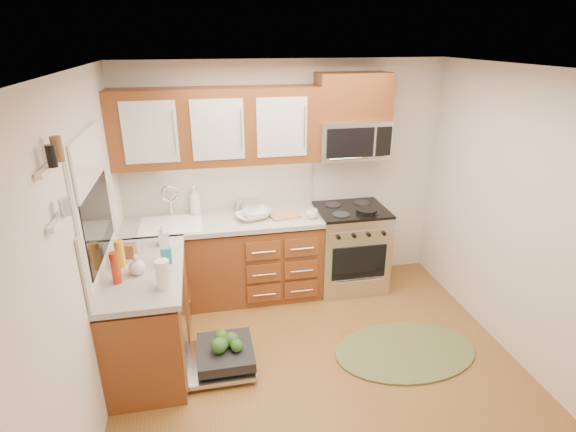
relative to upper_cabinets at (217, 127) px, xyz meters
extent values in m
plane|color=brown|center=(0.73, -1.57, -1.88)|extent=(3.50, 3.50, 0.00)
plane|color=white|center=(0.73, -1.57, 0.62)|extent=(3.50, 3.50, 0.00)
cube|color=beige|center=(0.73, 0.18, -0.62)|extent=(3.50, 0.04, 2.50)
cube|color=beige|center=(0.73, -3.33, -0.62)|extent=(3.50, 0.04, 2.50)
cube|color=beige|center=(-1.02, -1.57, -0.62)|extent=(0.04, 3.50, 2.50)
cube|color=beige|center=(2.48, -1.57, -0.62)|extent=(0.04, 3.50, 2.50)
cube|color=brown|center=(0.00, -0.12, -1.45)|extent=(2.05, 0.60, 0.85)
cube|color=brown|center=(-0.72, -1.05, -1.45)|extent=(0.60, 1.25, 0.85)
cube|color=#9D9890|center=(0.00, -0.14, -0.97)|extent=(2.07, 0.64, 0.05)
cube|color=#9D9890|center=(-0.71, -1.05, -0.97)|extent=(0.64, 1.27, 0.05)
cube|color=#BBB5A8|center=(0.00, 0.16, -0.67)|extent=(2.05, 0.02, 0.57)
cube|color=#BBB5A8|center=(-1.01, -1.05, -0.67)|extent=(0.02, 1.25, 0.57)
cube|color=brown|center=(1.41, 0.00, 0.26)|extent=(0.76, 0.35, 0.47)
cube|color=white|center=(-0.98, -1.07, 0.00)|extent=(0.02, 0.96, 0.40)
cube|color=white|center=(-0.99, -1.92, 0.17)|extent=(0.04, 0.40, 0.03)
cube|color=white|center=(-0.99, -1.92, -0.12)|extent=(0.04, 0.40, 0.03)
cylinder|color=black|center=(1.52, -0.29, -0.90)|extent=(0.30, 0.30, 0.04)
cylinder|color=silver|center=(0.30, 0.03, -0.89)|extent=(0.27, 0.27, 0.12)
cube|color=tan|center=(0.65, -0.17, -0.94)|extent=(0.34, 0.26, 0.02)
cylinder|color=silver|center=(0.20, 0.07, -0.88)|extent=(0.11, 0.11, 0.14)
cylinder|color=white|center=(-0.52, -1.41, -0.83)|extent=(0.13, 0.13, 0.23)
cylinder|color=orange|center=(-0.89, -0.99, -0.83)|extent=(0.09, 0.09, 0.23)
cylinder|color=#B42C0F|center=(-0.89, -1.26, -0.82)|extent=(0.08, 0.08, 0.26)
cube|color=brown|center=(-0.85, -0.82, -0.89)|extent=(0.14, 0.11, 0.12)
cube|color=teal|center=(-0.52, -1.00, -0.88)|extent=(0.09, 0.05, 0.14)
imported|color=#999999|center=(0.27, -0.18, -0.92)|extent=(0.32, 0.32, 0.06)
imported|color=#999999|center=(0.36, -0.14, -0.90)|extent=(0.37, 0.37, 0.09)
imported|color=#999999|center=(0.93, -0.27, -0.90)|extent=(0.13, 0.13, 0.10)
imported|color=#999999|center=(-0.27, 0.09, -0.79)|extent=(0.13, 0.13, 0.31)
imported|color=#999999|center=(-0.57, -0.62, -0.85)|extent=(0.10, 0.10, 0.20)
imported|color=#999999|center=(-0.75, -1.14, -0.87)|extent=(0.16, 0.16, 0.17)
camera|label=1|loc=(-0.18, -4.51, 0.84)|focal=28.00mm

